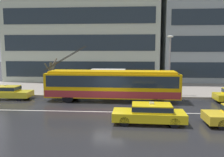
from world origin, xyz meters
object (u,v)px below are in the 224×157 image
object	(u,v)px
trolleybus	(112,84)
pedestrian_walking_past	(114,84)
pedestrian_approaching_curb	(132,79)
street_lamp	(170,60)
pedestrian_at_shelter	(105,79)
street_tree_bare	(52,73)
taxi_queued_behind_bus	(7,92)
bus_shelter	(108,75)
taxi_oncoming_near	(150,113)

from	to	relation	value
trolleybus	pedestrian_walking_past	bearing A→B (deg)	90.45
pedestrian_approaching_curb	street_lamp	world-z (taller)	street_lamp
pedestrian_at_shelter	pedestrian_approaching_curb	world-z (taller)	pedestrian_approaching_curb
pedestrian_at_shelter	street_lamp	xyz separation A→B (m)	(6.66, 0.25, 2.02)
trolleybus	street_tree_bare	world-z (taller)	trolleybus
street_tree_bare	taxi_queued_behind_bus	bearing A→B (deg)	-125.10
pedestrian_at_shelter	pedestrian_walking_past	bearing A→B (deg)	40.87
taxi_queued_behind_bus	street_lamp	bearing A→B (deg)	9.22
trolleybus	pedestrian_walking_past	world-z (taller)	trolleybus
bus_shelter	pedestrian_walking_past	bearing A→B (deg)	-31.15
bus_shelter	street_tree_bare	world-z (taller)	street_tree_bare
taxi_oncoming_near	pedestrian_at_shelter	bearing A→B (deg)	112.81
pedestrian_at_shelter	taxi_oncoming_near	bearing A→B (deg)	-67.19
pedestrian_approaching_curb	bus_shelter	bearing A→B (deg)	174.54
taxi_oncoming_near	pedestrian_at_shelter	world-z (taller)	pedestrian_at_shelter
taxi_queued_behind_bus	pedestrian_walking_past	xyz separation A→B (m)	(10.27, 3.17, 0.38)
taxi_queued_behind_bus	street_lamp	size ratio (longest dim) A/B	0.77
pedestrian_at_shelter	trolleybus	bearing A→B (deg)	-68.86
pedestrian_approaching_curb	street_tree_bare	size ratio (longest dim) A/B	0.54
bus_shelter	street_lamp	bearing A→B (deg)	-8.72
pedestrian_walking_past	street_lamp	distance (m)	6.33
taxi_queued_behind_bus	pedestrian_at_shelter	size ratio (longest dim) A/B	2.35
taxi_oncoming_near	pedestrian_at_shelter	size ratio (longest dim) A/B	2.36
taxi_queued_behind_bus	pedestrian_approaching_curb	size ratio (longest dim) A/B	2.33
taxi_oncoming_near	street_lamp	size ratio (longest dim) A/B	0.77
pedestrian_at_shelter	street_lamp	world-z (taller)	street_lamp
taxi_oncoming_near	pedestrian_at_shelter	distance (m)	9.95
trolleybus	street_lamp	world-z (taller)	street_lamp
bus_shelter	pedestrian_walking_past	world-z (taller)	bus_shelter
pedestrian_at_shelter	street_lamp	bearing A→B (deg)	2.12
bus_shelter	street_tree_bare	xyz separation A→B (m)	(-6.57, 0.77, 0.05)
taxi_queued_behind_bus	street_tree_bare	distance (m)	5.48
taxi_oncoming_near	street_lamp	world-z (taller)	street_lamp
trolleybus	bus_shelter	distance (m)	3.85
trolleybus	street_tree_bare	xyz separation A→B (m)	(-7.24, 4.54, 0.54)
trolleybus	street_tree_bare	bearing A→B (deg)	147.95
bus_shelter	pedestrian_approaching_curb	bearing A→B (deg)	-5.46
bus_shelter	street_lamp	distance (m)	6.65
taxi_queued_behind_bus	street_lamp	world-z (taller)	street_lamp
pedestrian_walking_past	taxi_oncoming_near	bearing A→B (deg)	-73.86
taxi_oncoming_near	pedestrian_approaching_curb	bearing A→B (deg)	95.58
street_lamp	street_tree_bare	world-z (taller)	street_lamp
taxi_queued_behind_bus	street_tree_bare	size ratio (longest dim) A/B	1.27
taxi_queued_behind_bus	pedestrian_walking_past	bearing A→B (deg)	17.17
street_lamp	street_tree_bare	distance (m)	13.14
taxi_oncoming_near	taxi_queued_behind_bus	xyz separation A→B (m)	(-13.15, 6.78, 0.00)
bus_shelter	pedestrian_walking_past	distance (m)	1.23
trolleybus	pedestrian_at_shelter	distance (m)	2.73
street_tree_bare	street_lamp	bearing A→B (deg)	-7.70
trolleybus	pedestrian_approaching_curb	bearing A→B (deg)	62.08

